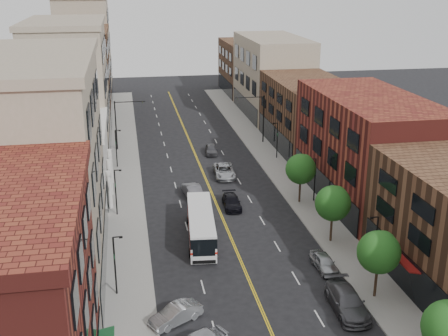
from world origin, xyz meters
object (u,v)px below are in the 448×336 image
car_parked_far (324,262)px  car_lane_b (224,171)px  car_lane_a (232,202)px  car_lane_c (211,149)px  car_angle_b (176,314)px  car_parked_mid (347,301)px  car_lane_behind (192,190)px  city_bus (201,224)px

car_parked_far → car_lane_b: car_lane_b is taller
car_lane_a → car_lane_c: size_ratio=1.11×
car_angle_b → car_parked_mid: 13.09m
car_parked_mid → car_parked_far: car_parked_mid is taller
car_lane_b → car_lane_c: 9.77m
car_lane_b → car_angle_b: bearing=-103.2°
car_lane_a → car_lane_b: size_ratio=0.82×
car_lane_behind → car_lane_c: car_lane_behind is taller
car_angle_b → car_lane_c: bearing=137.8°
car_lane_c → car_lane_behind: bearing=-101.0°
car_lane_a → car_lane_b: bearing=86.9°
city_bus → car_lane_a: city_bus is taller
car_lane_a → car_parked_far: bearing=-67.9°
city_bus → car_parked_mid: 17.03m
car_parked_mid → car_angle_b: bearing=178.6°
car_parked_mid → car_lane_behind: bearing=111.2°
car_lane_behind → car_parked_far: bearing=109.7°
car_lane_b → car_lane_c: (-0.16, 9.77, -0.07)m
car_lane_a → city_bus: bearing=-119.3°
car_lane_behind → car_lane_b: size_ratio=0.85×
car_angle_b → car_lane_a: bearing=128.7°
city_bus → car_lane_c: 27.45m
city_bus → car_parked_mid: bearing=-51.8°
car_parked_far → car_lane_c: (-4.57, 34.69, 0.02)m
car_angle_b → car_lane_a: car_angle_b is taller
car_parked_far → car_lane_a: (-5.37, 14.93, -0.02)m
city_bus → car_lane_b: 18.00m
car_parked_mid → car_lane_b: (-3.94, 31.40, -0.06)m
car_lane_behind → car_lane_a: (3.89, -4.00, -0.12)m
city_bus → car_angle_b: size_ratio=2.65×
city_bus → car_lane_c: size_ratio=2.71×
car_parked_mid → car_lane_a: 21.96m
car_angle_b → car_lane_c: (8.97, 40.37, 0.01)m
car_parked_mid → car_lane_b: bearing=99.3°
city_bus → car_lane_b: city_bus is taller
car_lane_b → car_lane_behind: bearing=-125.6°
car_lane_a → car_lane_b: car_lane_b is taller
car_lane_behind → car_lane_b: 7.71m
city_bus → car_parked_far: bearing=-33.4°
car_parked_mid → car_lane_c: size_ratio=1.40×
city_bus → car_parked_far: (9.79, -7.76, -0.95)m
car_parked_mid → car_lane_b: size_ratio=1.04×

